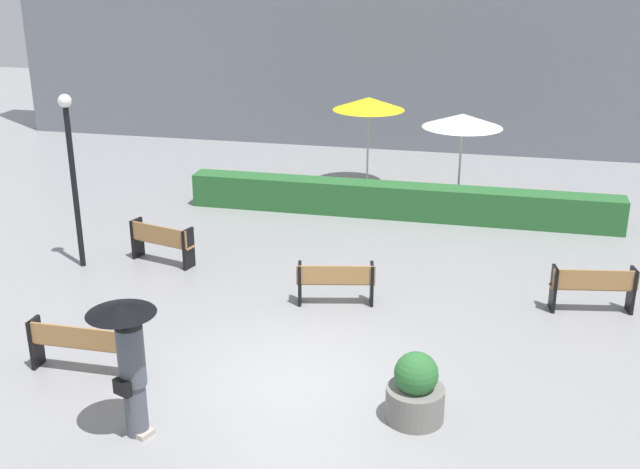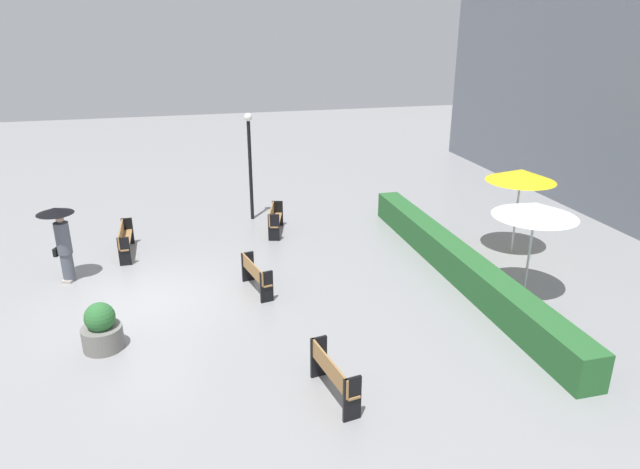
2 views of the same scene
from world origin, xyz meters
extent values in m
plane|color=gray|center=(0.00, 0.00, 0.00)|extent=(60.00, 60.00, 0.00)
cube|color=#9E7242|center=(0.13, 2.93, 0.45)|extent=(1.53, 0.55, 0.04)
cube|color=#9E7242|center=(0.16, 2.80, 0.65)|extent=(1.49, 0.35, 0.36)
cube|color=black|center=(-0.54, 2.77, 0.42)|extent=(0.13, 0.34, 0.83)
cube|color=black|center=(0.82, 3.06, 0.42)|extent=(0.13, 0.34, 0.83)
cube|color=#9E7242|center=(-3.99, 4.17, 0.47)|extent=(1.54, 0.66, 0.04)
cube|color=#9E7242|center=(-4.03, 4.03, 0.69)|extent=(1.48, 0.44, 0.40)
cube|color=black|center=(-4.67, 4.34, 0.45)|extent=(0.15, 0.37, 0.89)
cube|color=black|center=(-3.31, 3.97, 0.45)|extent=(0.15, 0.37, 0.89)
cube|color=#9E7242|center=(4.94, 3.69, 0.48)|extent=(1.60, 0.50, 0.04)
cube|color=#9E7242|center=(4.97, 3.55, 0.69)|extent=(1.56, 0.30, 0.39)
cube|color=black|center=(4.23, 3.54, 0.44)|extent=(0.12, 0.35, 0.89)
cube|color=black|center=(5.66, 3.79, 0.44)|extent=(0.12, 0.35, 0.89)
cube|color=#9E7242|center=(-3.32, -0.53, 0.48)|extent=(1.85, 0.24, 0.04)
cube|color=#9E7242|center=(-3.32, -0.66, 0.68)|extent=(1.85, 0.04, 0.36)
cube|color=black|center=(-4.18, -0.55, 0.43)|extent=(0.06, 0.33, 0.86)
cube|color=black|center=(-2.45, -0.54, 0.43)|extent=(0.06, 0.33, 0.86)
cylinder|color=#4C515B|center=(-1.74, -1.96, 0.40)|extent=(0.32, 0.32, 0.81)
cube|color=#B2A599|center=(-1.69, -1.99, 0.04)|extent=(0.39, 0.36, 0.08)
cylinder|color=#4C515B|center=(-1.74, -1.96, 1.24)|extent=(0.38, 0.38, 0.87)
sphere|color=tan|center=(-1.74, -1.96, 1.79)|extent=(0.21, 0.21, 0.21)
cube|color=black|center=(-1.81, -2.17, 0.86)|extent=(0.30, 0.20, 0.22)
cylinder|color=black|center=(-1.78, -2.06, 1.56)|extent=(0.02, 0.02, 0.90)
cone|color=black|center=(-1.78, -2.06, 2.01)|extent=(0.95, 0.95, 0.16)
cylinder|color=slate|center=(2.07, -0.73, 0.26)|extent=(0.86, 0.86, 0.52)
sphere|color=#2D6B33|center=(2.07, -0.73, 0.75)|extent=(0.65, 0.65, 0.65)
cylinder|color=black|center=(-5.63, 3.59, 1.74)|extent=(0.12, 0.12, 3.49)
sphere|color=white|center=(-5.63, 3.59, 3.61)|extent=(0.28, 0.28, 0.28)
cylinder|color=silver|center=(-0.58, 10.87, 1.21)|extent=(0.06, 0.06, 2.43)
cone|color=yellow|center=(-0.58, 10.87, 2.43)|extent=(2.02, 2.02, 0.35)
cylinder|color=silver|center=(2.09, 9.56, 1.17)|extent=(0.06, 0.06, 2.34)
cone|color=white|center=(2.09, 9.56, 2.34)|extent=(2.07, 2.07, 0.35)
cube|color=#28602D|center=(0.67, 8.40, 0.43)|extent=(10.99, 0.70, 0.85)
camera|label=1|loc=(2.90, -10.70, 6.54)|focal=44.03mm
camera|label=2|loc=(13.57, 1.19, 6.71)|focal=31.89mm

